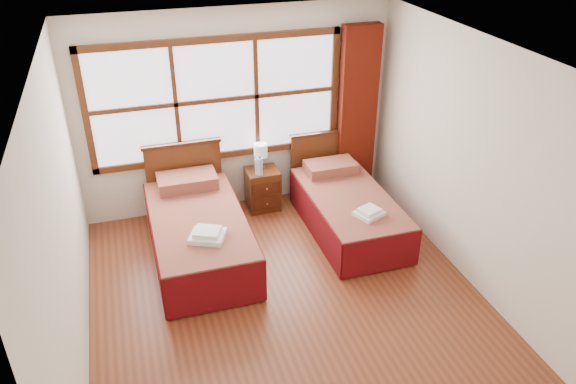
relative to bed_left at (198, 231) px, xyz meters
name	(u,v)px	position (x,y,z in m)	size (l,w,h in m)	color
floor	(290,304)	(0.74, -1.20, -0.31)	(4.50, 4.50, 0.00)	brown
ceiling	(291,57)	(0.74, -1.20, 2.29)	(4.50, 4.50, 0.00)	white
wall_back	(237,112)	(0.74, 1.05, 0.99)	(4.00, 4.00, 0.00)	silver
wall_left	(62,231)	(-1.26, -1.20, 0.99)	(4.50, 4.50, 0.00)	silver
wall_right	(477,167)	(2.74, -1.20, 0.99)	(4.50, 4.50, 0.00)	silver
window	(217,100)	(0.49, 1.02, 1.19)	(3.16, 0.06, 1.56)	white
curtain	(357,112)	(2.34, 0.91, 0.86)	(0.50, 0.16, 2.30)	#5C1409
bed_left	(198,231)	(0.00, 0.00, 0.00)	(1.05, 2.07, 1.02)	#421C0D
bed_right	(347,208)	(1.86, 0.00, -0.03)	(0.96, 1.98, 0.93)	#421C0D
nightstand	(263,189)	(0.99, 0.80, -0.03)	(0.42, 0.42, 0.56)	#522812
towels_left	(208,235)	(0.03, -0.54, 0.28)	(0.45, 0.43, 0.11)	white
towels_right	(369,213)	(1.89, -0.55, 0.22)	(0.38, 0.36, 0.09)	white
lamp	(261,151)	(0.99, 0.88, 0.49)	(0.17, 0.17, 0.34)	#B58A3A
bottle_near	(257,166)	(0.90, 0.72, 0.35)	(0.06, 0.06, 0.24)	#ADC8DF
bottle_far	(260,166)	(0.93, 0.68, 0.37)	(0.07, 0.07, 0.27)	#ADC8DF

